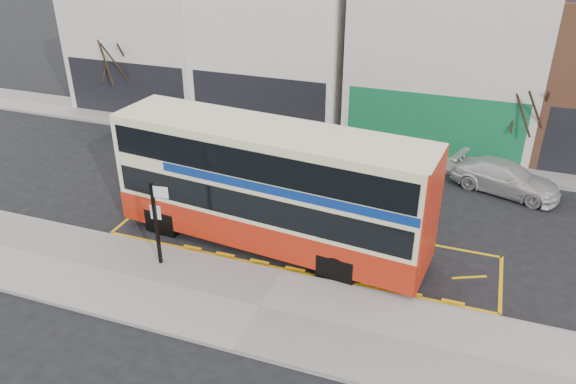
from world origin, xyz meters
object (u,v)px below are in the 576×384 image
at_px(bus_stop_post, 157,216).
at_px(street_tree_left, 115,50).
at_px(double_decker_bus, 271,186).
at_px(car_white, 506,178).
at_px(car_silver, 153,126).
at_px(car_grey, 384,162).
at_px(street_tree_right, 532,97).

height_order(bus_stop_post, street_tree_left, street_tree_left).
distance_m(double_decker_bus, car_white, 10.88).
xyz_separation_m(bus_stop_post, car_silver, (-6.51, 10.01, -1.30)).
relative_size(car_grey, car_white, 0.87).
bearing_deg(car_white, double_decker_bus, 149.51).
xyz_separation_m(car_grey, street_tree_left, (-15.80, 2.88, 3.14)).
relative_size(car_silver, street_tree_left, 0.74).
bearing_deg(car_grey, street_tree_left, 67.64).
xyz_separation_m(double_decker_bus, car_silver, (-9.53, 7.42, -1.68)).
relative_size(double_decker_bus, street_tree_left, 2.08).
distance_m(bus_stop_post, car_silver, 12.01).
bearing_deg(street_tree_right, car_grey, -152.78).
relative_size(bus_stop_post, street_tree_right, 0.61).
bearing_deg(car_silver, car_grey, -91.31).
bearing_deg(car_grey, double_decker_bus, 146.71).
relative_size(double_decker_bus, car_white, 2.55).
bearing_deg(car_grey, bus_stop_post, 137.12).
distance_m(car_white, street_tree_right, 4.00).
xyz_separation_m(car_silver, street_tree_left, (-3.53, 2.52, 3.08)).
bearing_deg(bus_stop_post, car_silver, 116.13).
bearing_deg(bus_stop_post, car_grey, 52.22).
height_order(double_decker_bus, street_tree_left, street_tree_left).
height_order(car_grey, street_tree_left, street_tree_left).
bearing_deg(street_tree_left, street_tree_right, 0.26).
relative_size(street_tree_left, street_tree_right, 1.10).
bearing_deg(car_white, car_silver, 106.63).
xyz_separation_m(car_grey, car_white, (5.21, 0.16, 0.01)).
xyz_separation_m(bus_stop_post, street_tree_right, (11.55, 12.63, 1.43)).
bearing_deg(bus_stop_post, street_tree_left, 121.78).
height_order(bus_stop_post, car_silver, bus_stop_post).
bearing_deg(car_white, street_tree_left, 99.92).
bearing_deg(car_grey, car_white, -100.33).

